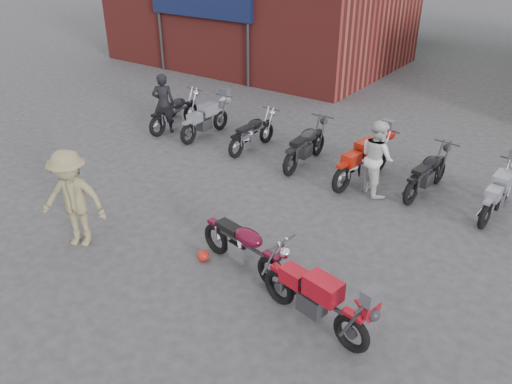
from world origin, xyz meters
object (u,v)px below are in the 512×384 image
Objects in this scene: row_bike_2 at (253,131)px; row_bike_5 at (428,171)px; row_bike_4 at (363,158)px; person_tan at (73,199)px; sportbike at (316,297)px; helmet at (203,256)px; row_bike_3 at (306,143)px; row_bike_6 at (499,191)px; vintage_motorcycle at (244,243)px; row_bike_0 at (175,111)px; person_light at (377,158)px; row_bike_1 at (205,118)px; person_dark at (164,103)px.

row_bike_2 is 4.79m from row_bike_5.
person_tan is at bearing 159.20° from row_bike_4.
sportbike is at bearing -172.34° from row_bike_5.
row_bike_3 is (-0.65, 4.80, 0.49)m from helmet.
row_bike_4 is at bearing 97.99° from row_bike_6.
row_bike_2 is 1.70m from row_bike_3.
vintage_motorcycle is 7.54m from row_bike_0.
row_bike_1 is (-5.50, 0.42, -0.31)m from person_light.
person_light is 0.92× the size of row_bike_6.
person_light is at bearing -94.22° from row_bike_2.
row_bike_3 is (4.57, 0.05, 0.01)m from row_bike_0.
vintage_motorcycle is 1.02× the size of row_bike_5.
row_bike_3 is at bearing 132.90° from sportbike.
person_dark is 6.29m from row_bike_4.
row_bike_3 reaches higher than row_bike_5.
row_bike_5 is at bearing -87.86° from row_bike_0.
person_light is 0.90× the size of person_tan.
helmet is 5.37m from row_bike_2.
row_bike_2 is 0.97× the size of row_bike_6.
row_bike_0 is (-2.88, 5.71, -0.40)m from person_tan.
row_bike_0 is (-7.77, 5.05, 0.01)m from sportbike.
row_bike_5 reaches higher than row_bike_6.
person_light is 0.95× the size of row_bike_2.
row_bike_0 is at bearing 137.72° from helmet.
row_bike_6 is at bearing -86.96° from row_bike_5.
vintage_motorcycle is 0.97× the size of row_bike_3.
person_light is 1.23m from row_bike_5.
person_light reaches higher than row_bike_6.
vintage_motorcycle is 8.62× the size of helmet.
row_bike_6 reaches higher than helmet.
person_tan reaches higher than helmet.
person_dark reaches higher than row_bike_5.
sportbike is 8.66× the size of helmet.
row_bike_5 is at bearing 150.18° from person_dark.
helmet is at bearing 160.70° from row_bike_5.
row_bike_3 is at bearing 95.72° from row_bike_6.
row_bike_0 is at bearing 152.83° from vintage_motorcycle.
row_bike_4 is (3.31, 5.70, -0.37)m from person_tan.
vintage_motorcycle is 6.69m from row_bike_1.
row_bike_5 is at bearing 102.01° from sportbike.
row_bike_2 is at bearing 144.59° from sportbike.
row_bike_0 reaches higher than row_bike_2.
person_light is 3.84m from row_bike_2.
row_bike_2 is (2.87, 0.06, -0.04)m from row_bike_0.
person_dark reaches higher than row_bike_4.
row_bike_0 is 7.66m from row_bike_5.
person_light reaches higher than sportbike.
row_bike_5 is (6.49, 0.24, -0.01)m from row_bike_1.
vintage_motorcycle is 0.98× the size of row_bike_0.
row_bike_0 is 1.05× the size of row_bike_6.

